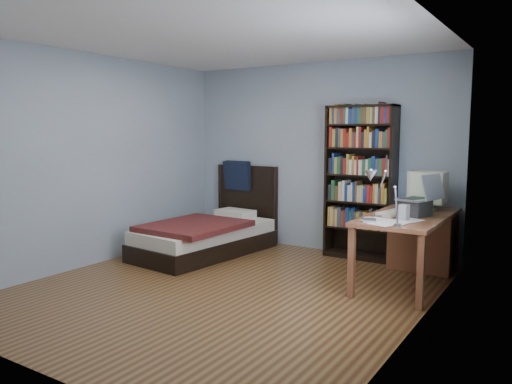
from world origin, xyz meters
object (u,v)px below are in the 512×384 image
Objects in this scene: desk_lamp at (375,182)px; bookshelf at (360,182)px; keyboard at (394,213)px; speaker at (404,213)px; desk at (419,237)px; laptop at (417,205)px; soda_can at (407,205)px; crt_monitor at (427,188)px; bed at (209,233)px.

bookshelf is (-0.82, 1.83, -0.21)m from desk_lamp.
keyboard is 0.38m from speaker.
bookshelf reaches higher than desk.
desk is at bearing 90.08° from desk_lamp.
desk_lamp is (-0.09, -1.05, 0.32)m from laptop.
laptop reaches higher than soda_can.
speaker is (0.06, 0.70, -0.36)m from desk_lamp.
desk is at bearing -149.89° from crt_monitor.
desk is 12.00× the size of soda_can.
crt_monitor is 3.21× the size of soda_can.
bookshelf reaches higher than speaker.
bookshelf is at bearing 114.09° from desk_lamp.
desk_lamp reaches higher than speaker.
speaker is at bearing -7.17° from bed.
bed is at bearing -168.95° from desk.
bed reaches higher than keyboard.
keyboard is 0.24× the size of bookshelf.
soda_can is (-0.16, 0.64, -0.01)m from speaker.
desk is 2.95× the size of desk_lamp.
bed is at bearing -168.95° from keyboard.
bed reaches higher than crt_monitor.
keyboard is 0.33m from soda_can.
keyboard is at bearing -172.57° from laptop.
bed is (-2.68, -0.02, -0.59)m from laptop.
keyboard is 0.22× the size of bed.
laptop reaches higher than speaker.
bookshelf is (-0.68, 0.81, 0.21)m from keyboard.
bed is (-2.65, 0.33, -0.55)m from speaker.
desk is 0.93m from speaker.
crt_monitor is 0.54m from laptop.
crt_monitor is 0.89m from speaker.
soda_can is at bearing -123.83° from crt_monitor.
desk_lamp reaches higher than keyboard.
bookshelf is at bearing 141.33° from keyboard.
crt_monitor is at bearing 93.74° from laptop.
desk is at bearing 105.10° from speaker.
bookshelf is at bearing 24.20° from bed.
bookshelf is at bearing 139.19° from laptop.
keyboard is (-0.19, -0.55, -0.23)m from crt_monitor.
laptop is 1.20m from bookshelf.
speaker is 2.73m from bed.
laptop reaches higher than desk.
soda_can reaches higher than keyboard.
desk_lamp is at bearing -91.98° from crt_monitor.
bookshelf is 2.07m from bed.
crt_monitor is (0.06, 0.03, 0.56)m from desk.
laptop is 0.96× the size of keyboard.
bookshelf is 0.92× the size of bed.
soda_can is (-0.10, 1.34, -0.37)m from desk_lamp.
crt_monitor is 0.99× the size of laptop.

